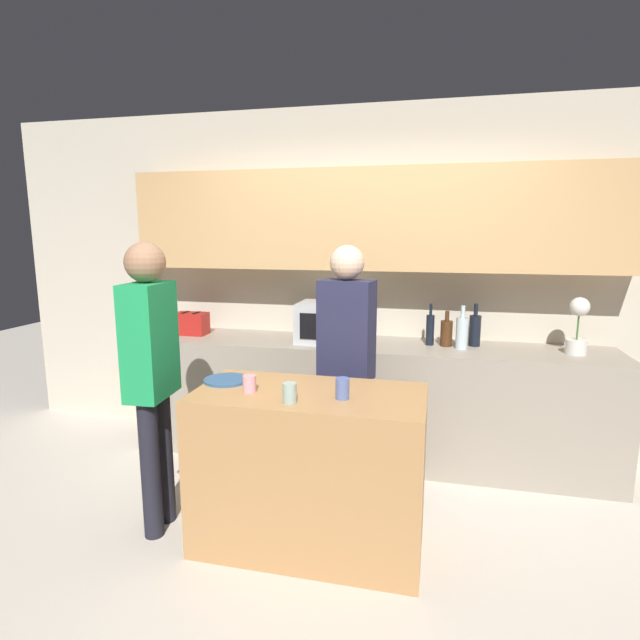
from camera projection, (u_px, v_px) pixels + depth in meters
name	position (u px, v px, depth m)	size (l,w,h in m)	color
ground_plane	(326.00, 569.00, 2.60)	(14.00, 14.00, 0.00)	beige
back_wall	(372.00, 257.00, 3.93)	(6.40, 0.40, 2.70)	beige
back_counter	(365.00, 400.00, 3.86)	(3.60, 0.62, 0.90)	gray
kitchen_island	(310.00, 469.00, 2.76)	(1.24, 0.62, 0.89)	#B27F4C
microwave	(332.00, 322.00, 3.81)	(0.52, 0.39, 0.30)	#B7BABC
toaster	(191.00, 324.00, 4.09)	(0.26, 0.16, 0.18)	#B21E19
potted_plant	(578.00, 326.00, 3.42)	(0.14, 0.14, 0.39)	silver
bottle_0	(430.00, 329.00, 3.70)	(0.06, 0.06, 0.31)	black
bottle_1	(446.00, 333.00, 3.67)	(0.09, 0.09, 0.26)	#472814
bottle_2	(462.00, 332.00, 3.58)	(0.09, 0.09, 0.32)	silver
bottle_3	(475.00, 330.00, 3.67)	(0.08, 0.08, 0.32)	black
plate_on_island	(227.00, 380.00, 2.87)	(0.26, 0.26, 0.01)	#2D5684
cup_0	(249.00, 384.00, 2.68)	(0.07, 0.07, 0.09)	pink
cup_1	(342.00, 388.00, 2.57)	(0.07, 0.07, 0.11)	#5669AA
cup_2	(290.00, 393.00, 2.50)	(0.07, 0.07, 0.10)	#9BB5AA
person_left	(346.00, 351.00, 3.19)	(0.37, 0.24, 1.66)	black
person_center	(151.00, 364.00, 2.80)	(0.22, 0.35, 1.68)	black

